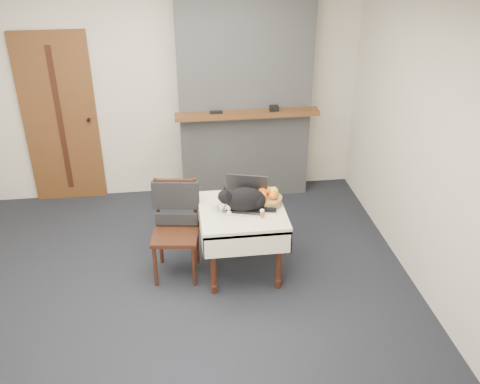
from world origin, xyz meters
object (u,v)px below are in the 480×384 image
at_px(cream_jar, 215,207).
at_px(chair, 176,215).
at_px(door, 60,120).
at_px(side_table, 242,220).
at_px(pill_bottle, 262,214).
at_px(laptop, 245,199).
at_px(fruit_basket, 268,198).
at_px(cat, 245,200).

distance_m(cream_jar, chair, 0.41).
distance_m(door, chair, 2.08).
bearing_deg(door, side_table, -43.38).
bearing_deg(side_table, pill_bottle, -46.97).
bearing_deg(laptop, door, 154.58).
xyz_separation_m(side_table, pill_bottle, (0.16, -0.17, 0.15)).
bearing_deg(pill_bottle, cream_jar, 157.19).
bearing_deg(cream_jar, fruit_basket, 7.67).
bearing_deg(fruit_basket, pill_bottle, -111.34).
relative_size(laptop, pill_bottle, 5.92).
bearing_deg(door, cream_jar, -47.45).
height_order(side_table, pill_bottle, pill_bottle).
bearing_deg(chair, side_table, -4.10).
bearing_deg(chair, door, 135.54).
bearing_deg(cat, cream_jar, 167.58).
bearing_deg(chair, fruit_basket, 3.80).
height_order(door, cat, door).
height_order(door, side_table, door).
relative_size(door, cream_jar, 26.37).
height_order(cream_jar, fruit_basket, fruit_basket).
relative_size(laptop, cat, 0.84).
relative_size(cat, pill_bottle, 7.01).
xyz_separation_m(laptop, cat, (-0.02, -0.08, 0.04)).
height_order(pill_bottle, chair, chair).
bearing_deg(pill_bottle, side_table, 133.03).
distance_m(side_table, pill_bottle, 0.28).
height_order(cat, pill_bottle, cat).
xyz_separation_m(laptop, fruit_basket, (0.21, 0.01, -0.01)).
distance_m(laptop, cat, 0.09).
relative_size(door, pill_bottle, 25.85).
bearing_deg(cat, chair, 159.23).
relative_size(door, side_table, 2.56).
xyz_separation_m(pill_bottle, fruit_basket, (0.09, 0.24, 0.02)).
xyz_separation_m(door, pill_bottle, (2.01, -1.92, -0.26)).
bearing_deg(cream_jar, door, 132.55).
relative_size(cream_jar, pill_bottle, 0.98).
bearing_deg(laptop, fruit_basket, 19.00).
height_order(door, laptop, door).
bearing_deg(cat, laptop, 72.78).
height_order(side_table, cat, cat).
distance_m(side_table, cat, 0.23).
bearing_deg(chair, laptop, 1.61).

